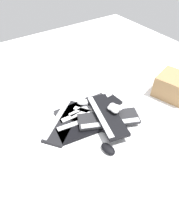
# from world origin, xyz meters

# --- Properties ---
(ground_plane) EXTENTS (3.20, 3.20, 0.00)m
(ground_plane) POSITION_xyz_m (0.00, 0.00, 0.00)
(ground_plane) COLOR white
(keyboard_0) EXTENTS (0.45, 0.18, 0.03)m
(keyboard_0) POSITION_xyz_m (0.05, -0.03, 0.01)
(keyboard_0) COLOR black
(keyboard_0) RESTS_ON ground
(keyboard_1) EXTENTS (0.45, 0.17, 0.03)m
(keyboard_1) POSITION_xyz_m (-0.02, 0.04, 0.01)
(keyboard_1) COLOR #232326
(keyboard_1) RESTS_ON ground
(keyboard_2) EXTENTS (0.44, 0.39, 0.03)m
(keyboard_2) POSITION_xyz_m (-0.22, -0.01, 0.01)
(keyboard_2) COLOR black
(keyboard_2) RESTS_ON ground
(keyboard_3) EXTENTS (0.46, 0.21, 0.03)m
(keyboard_3) POSITION_xyz_m (-0.10, -0.15, 0.01)
(keyboard_3) COLOR black
(keyboard_3) RESTS_ON ground
(keyboard_4) EXTENTS (0.37, 0.45, 0.03)m
(keyboard_4) POSITION_xyz_m (-0.01, -0.14, 0.01)
(keyboard_4) COLOR black
(keyboard_4) RESTS_ON ground
(keyboard_5) EXTENTS (0.46, 0.32, 0.03)m
(keyboard_5) POSITION_xyz_m (0.05, -0.19, 0.04)
(keyboard_5) COLOR #232326
(keyboard_5) RESTS_ON keyboard_4
(keyboard_6) EXTENTS (0.26, 0.46, 0.03)m
(keyboard_6) POSITION_xyz_m (0.04, -0.18, 0.07)
(keyboard_6) COLOR black
(keyboard_6) RESTS_ON keyboard_5
(mouse_0) EXTENTS (0.10, 0.13, 0.04)m
(mouse_0) POSITION_xyz_m (0.10, -0.18, 0.11)
(mouse_0) COLOR #B7B7BC
(mouse_0) RESTS_ON keyboard_6
(mouse_1) EXTENTS (0.08, 0.12, 0.04)m
(mouse_1) POSITION_xyz_m (0.04, 0.04, 0.05)
(mouse_1) COLOR black
(mouse_1) RESTS_ON keyboard_1
(mouse_2) EXTENTS (0.13, 0.11, 0.04)m
(mouse_2) POSITION_xyz_m (-0.00, 0.06, 0.05)
(mouse_2) COLOR silver
(mouse_2) RESTS_ON keyboard_1
(mouse_3) EXTENTS (0.08, 0.12, 0.04)m
(mouse_3) POSITION_xyz_m (-0.10, -0.38, 0.02)
(mouse_3) COLOR black
(mouse_3) RESTS_ON ground
(mouse_4) EXTENTS (0.13, 0.12, 0.04)m
(mouse_4) POSITION_xyz_m (0.11, -0.18, 0.11)
(mouse_4) COLOR silver
(mouse_4) RESTS_ON keyboard_6
(cable_0) EXTENTS (0.34, 0.40, 0.01)m
(cable_0) POSITION_xyz_m (0.15, 0.13, 0.00)
(cable_0) COLOR #59595B
(cable_0) RESTS_ON ground
(cardboard_box) EXTENTS (0.31, 0.33, 0.18)m
(cardboard_box) POSITION_xyz_m (0.70, -0.23, 0.09)
(cardboard_box) COLOR #9E774C
(cardboard_box) RESTS_ON ground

